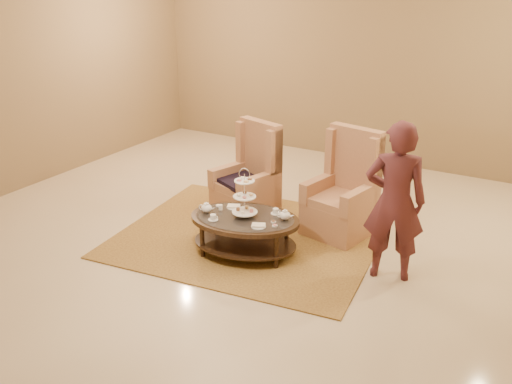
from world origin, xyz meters
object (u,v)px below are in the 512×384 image
Objects in this scene: person at (395,202)px; armchair_right at (344,199)px; armchair_left at (250,185)px; tea_table at (245,224)px.

armchair_right is at bearing -59.70° from person.
person is (2.10, -0.63, 0.43)m from armchair_left.
person is at bearing -30.64° from armchair_right.
person is (0.84, -0.76, 0.42)m from armchair_right.
armchair_left is 1.27m from armchair_right.
person reaches higher than tea_table.
armchair_left is at bearing 105.25° from tea_table.
armchair_left is at bearing -34.03° from person.
armchair_left is (-0.52, 0.98, 0.04)m from tea_table.
tea_table is at bearing -4.81° from person.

